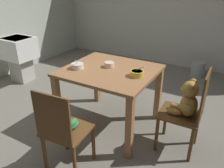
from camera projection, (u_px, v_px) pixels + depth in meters
name	position (u px, v px, depth m)	size (l,w,h in m)	color
ground_plane	(110.00, 124.00, 2.90)	(5.20, 5.20, 0.04)	slate
dining_table	(110.00, 79.00, 2.63)	(1.03, 0.92, 0.74)	#98663F
teddy_chair_near_front	(63.00, 125.00, 2.00)	(0.43, 0.42, 0.88)	brown
teddy_chair_near_right	(187.00, 105.00, 2.24)	(0.42, 0.38, 0.92)	brown
porridge_bowl_yellow_near_right	(137.00, 73.00, 2.38)	(0.16, 0.15, 0.13)	yellow
porridge_bowl_cream_center	(109.00, 65.00, 2.62)	(0.12, 0.12, 0.06)	beige
porridge_bowl_white_near_left	(77.00, 66.00, 2.58)	(0.14, 0.15, 0.13)	silver
sink_basin	(19.00, 53.00, 3.89)	(0.53, 0.46, 0.78)	#B7B2A8
metal_pail	(198.00, 69.00, 4.22)	(0.26, 0.26, 0.28)	#93969B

